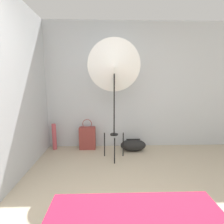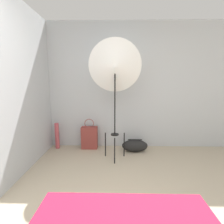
{
  "view_description": "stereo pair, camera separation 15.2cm",
  "coord_description": "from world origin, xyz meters",
  "px_view_note": "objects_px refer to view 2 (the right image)",
  "views": [
    {
      "loc": [
        -0.27,
        -1.15,
        1.39
      ],
      "look_at": [
        -0.18,
        1.66,
        0.91
      ],
      "focal_mm": 28.0,
      "sensor_mm": 36.0,
      "label": 1
    },
    {
      "loc": [
        -0.12,
        -1.15,
        1.39
      ],
      "look_at": [
        -0.18,
        1.66,
        0.91
      ],
      "focal_mm": 28.0,
      "sensor_mm": 36.0,
      "label": 2
    }
  ],
  "objects_px": {
    "tote_bag": "(89,137)",
    "duffel_bag": "(135,146)",
    "photo_umbrella": "(115,67)",
    "paper_roll": "(57,136)"
  },
  "relations": [
    {
      "from": "photo_umbrella",
      "to": "tote_bag",
      "type": "distance_m",
      "value": 1.58
    },
    {
      "from": "photo_umbrella",
      "to": "paper_roll",
      "type": "distance_m",
      "value": 1.9
    },
    {
      "from": "photo_umbrella",
      "to": "duffel_bag",
      "type": "height_order",
      "value": "photo_umbrella"
    },
    {
      "from": "paper_roll",
      "to": "duffel_bag",
      "type": "bearing_deg",
      "value": -5.28
    },
    {
      "from": "photo_umbrella",
      "to": "paper_roll",
      "type": "height_order",
      "value": "photo_umbrella"
    },
    {
      "from": "photo_umbrella",
      "to": "tote_bag",
      "type": "relative_size",
      "value": 3.33
    },
    {
      "from": "tote_bag",
      "to": "paper_roll",
      "type": "xyz_separation_m",
      "value": [
        -0.69,
        -0.01,
        0.03
      ]
    },
    {
      "from": "tote_bag",
      "to": "duffel_bag",
      "type": "distance_m",
      "value": 0.96
    },
    {
      "from": "tote_bag",
      "to": "duffel_bag",
      "type": "relative_size",
      "value": 1.24
    },
    {
      "from": "duffel_bag",
      "to": "paper_roll",
      "type": "distance_m",
      "value": 1.64
    }
  ]
}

